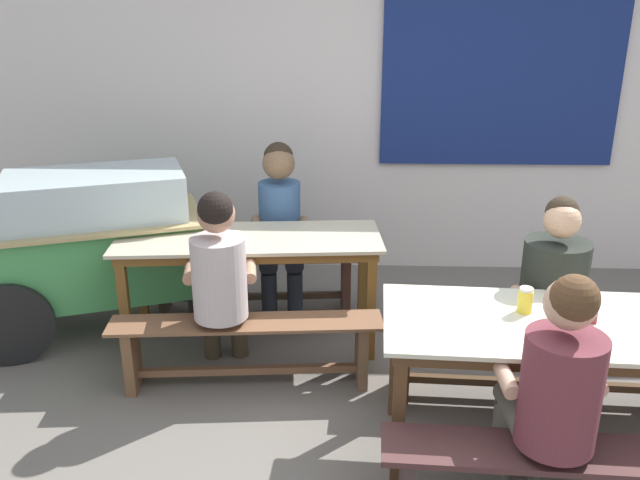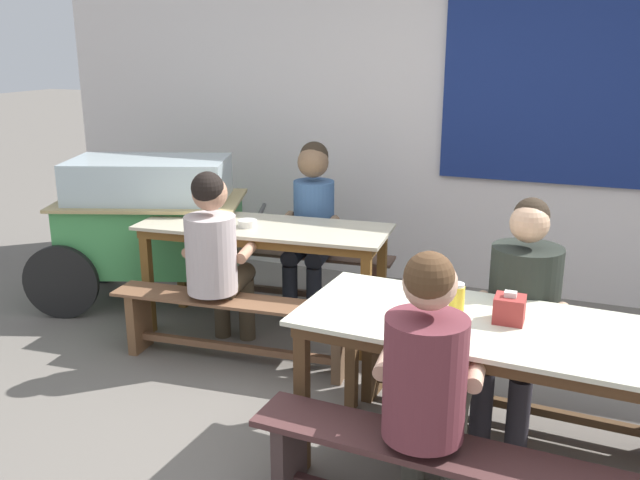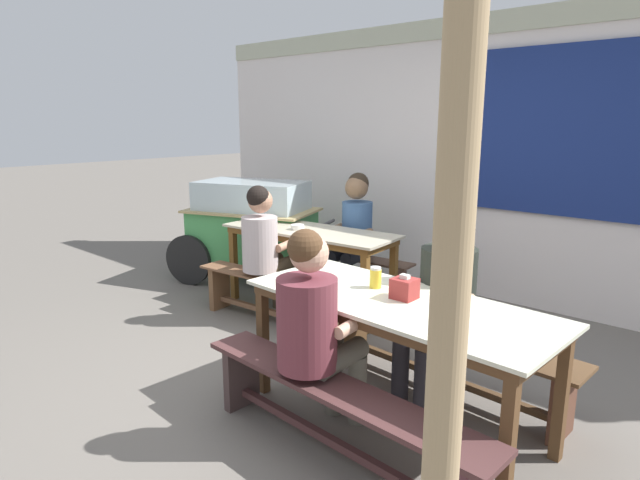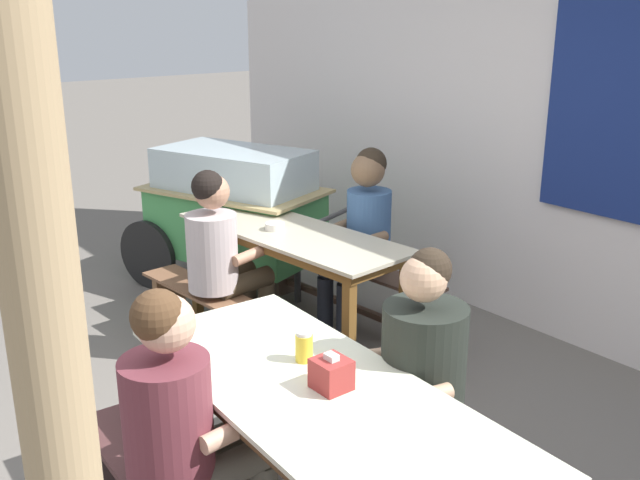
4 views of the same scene
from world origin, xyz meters
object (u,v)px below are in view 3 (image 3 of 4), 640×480
object	(u,v)px
bench_far_front	(273,294)
wooden_support_post	(448,339)
bench_near_front	(335,409)
person_near_front	(315,323)
bench_far_back	(341,268)
dining_table_far	(309,238)
person_right_near_table	(442,294)
tissue_box	(404,288)
person_left_back_turned	(265,244)
food_cart	(251,223)
dining_table_near	(397,312)
person_center_facing	(354,228)
condiment_jar	(376,277)
bench_near_back	(443,350)
soup_bowl	(297,227)

from	to	relation	value
bench_far_front	wooden_support_post	bearing A→B (deg)	-35.05
bench_near_front	person_near_front	xyz separation A→B (m)	(-0.21, 0.08, 0.40)
bench_far_back	person_near_front	xyz separation A→B (m)	(1.54, -2.11, 0.42)
dining_table_far	bench_near_front	xyz separation A→B (m)	(1.70, -1.67, -0.39)
dining_table_far	person_right_near_table	xyz separation A→B (m)	(1.76, -0.67, 0.01)
person_near_front	tissue_box	bearing A→B (deg)	62.89
person_near_front	person_left_back_turned	distance (m)	1.96
bench_far_back	person_right_near_table	size ratio (longest dim) A/B	1.30
food_cart	dining_table_near	bearing A→B (deg)	-25.85
person_center_facing	condiment_jar	distance (m)	2.02
bench_far_back	person_center_facing	xyz separation A→B (m)	(0.20, -0.05, 0.46)
person_left_back_turned	bench_near_back	bearing A→B (deg)	-4.66
bench_near_back	person_near_front	world-z (taller)	person_near_front
tissue_box	soup_bowl	distance (m)	2.10
person_left_back_turned	tissue_box	size ratio (longest dim) A/B	8.61
dining_table_far	dining_table_near	size ratio (longest dim) A/B	0.93
bench_far_back	dining_table_far	bearing A→B (deg)	-85.36
bench_near_front	wooden_support_post	xyz separation A→B (m)	(0.99, -0.71, 0.91)
bench_near_front	wooden_support_post	size ratio (longest dim) A/B	0.77
food_cart	soup_bowl	size ratio (longest dim) A/B	14.59
person_near_front	person_left_back_turned	world-z (taller)	person_near_front
bench_far_front	bench_near_back	distance (m)	1.72
bench_near_back	bench_near_front	size ratio (longest dim) A/B	0.98
dining_table_near	condiment_jar	bearing A→B (deg)	155.55
food_cart	soup_bowl	xyz separation A→B (m)	(1.00, -0.29, 0.13)
tissue_box	wooden_support_post	distance (m)	1.64
bench_near_back	bench_near_front	distance (m)	1.05
dining_table_far	food_cart	distance (m)	1.11
person_center_facing	wooden_support_post	xyz separation A→B (m)	(2.53, -2.86, 0.47)
person_near_front	condiment_jar	world-z (taller)	person_near_front
person_left_back_turned	person_right_near_table	bearing A→B (deg)	-6.43
person_center_facing	tissue_box	xyz separation A→B (m)	(1.59, -1.57, 0.10)
tissue_box	person_near_front	bearing A→B (deg)	-117.11
food_cart	person_right_near_table	size ratio (longest dim) A/B	1.51
bench_far_front	person_near_front	xyz separation A→B (m)	(1.45, -1.06, 0.42)
food_cart	wooden_support_post	distance (m)	4.61
bench_near_front	person_right_near_table	distance (m)	1.07
person_center_facing	soup_bowl	world-z (taller)	person_center_facing
soup_bowl	wooden_support_post	distance (m)	3.63
bench_far_back	food_cart	xyz separation A→B (m)	(-1.04, -0.30, 0.39)
bench_near_front	person_left_back_turned	distance (m)	2.21
bench_near_back	soup_bowl	bearing A→B (deg)	163.51
bench_near_back	condiment_jar	world-z (taller)	condiment_jar
tissue_box	dining_table_far	bearing A→B (deg)	147.91
dining_table_near	person_center_facing	world-z (taller)	person_center_facing
bench_near_front	tissue_box	world-z (taller)	tissue_box
bench_far_back	condiment_jar	xyz separation A→B (m)	(1.54, -1.56, 0.56)
dining_table_far	dining_table_near	world-z (taller)	same
person_near_front	person_center_facing	world-z (taller)	person_center_facing
bench_far_back	food_cart	distance (m)	1.15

